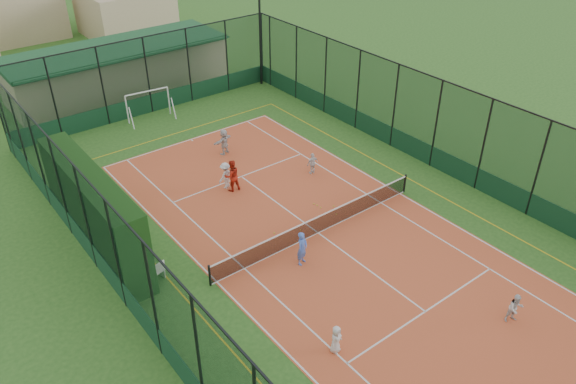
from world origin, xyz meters
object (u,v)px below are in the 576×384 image
at_px(coach, 232,176).
at_px(child_far_back, 224,142).
at_px(child_near_mid, 302,248).
at_px(child_near_right, 515,308).
at_px(child_near_left, 336,339).
at_px(child_far_right, 313,163).
at_px(clubhouse, 118,68).
at_px(white_bench, 147,277).
at_px(floodlight_ne, 260,28).
at_px(child_far_left, 226,175).
at_px(futsal_goal_far, 148,105).

bearing_deg(coach, child_far_back, -108.16).
xyz_separation_m(child_near_mid, child_near_right, (4.19, -7.52, -0.17)).
bearing_deg(coach, child_near_left, 83.65).
height_order(child_near_mid, coach, coach).
distance_m(child_near_mid, child_far_back, 10.69).
height_order(child_far_right, coach, coach).
relative_size(clubhouse, child_near_left, 13.21).
distance_m(clubhouse, coach, 16.49).
bearing_deg(child_far_right, white_bench, 15.18).
distance_m(floodlight_ne, child_far_left, 14.87).
distance_m(white_bench, child_far_left, 7.93).
bearing_deg(coach, child_near_right, 111.50).
bearing_deg(white_bench, child_far_left, 19.43).
height_order(child_near_right, child_far_left, child_far_left).
bearing_deg(child_near_left, white_bench, 99.67).
bearing_deg(child_far_left, white_bench, 15.82).
relative_size(futsal_goal_far, child_far_back, 1.90).
height_order(child_near_mid, child_far_right, child_near_mid).
distance_m(white_bench, child_near_right, 14.35).
relative_size(child_far_left, child_far_right, 1.19).
bearing_deg(child_near_mid, child_far_left, 61.89).
bearing_deg(child_near_right, coach, 129.05).
distance_m(child_near_mid, child_near_right, 8.61).
bearing_deg(floodlight_ne, child_far_left, -132.75).
height_order(white_bench, child_far_back, child_far_back).
bearing_deg(coach, clubhouse, -85.45).
relative_size(floodlight_ne, child_near_mid, 5.18).
relative_size(white_bench, child_far_left, 1.17).
bearing_deg(child_near_right, futsal_goal_far, 122.43).
bearing_deg(futsal_goal_far, child_near_mid, -88.53).
relative_size(clubhouse, coach, 8.88).
relative_size(child_far_left, coach, 0.85).
xyz_separation_m(child_near_left, coach, (2.96, 11.27, 0.28)).
bearing_deg(white_bench, coach, 16.43).
height_order(child_near_mid, child_far_left, child_near_mid).
bearing_deg(clubhouse, child_near_right, -85.82).
distance_m(child_near_mid, child_far_left, 7.20).
bearing_deg(coach, white_bench, 39.40).
height_order(floodlight_ne, child_near_mid, floodlight_ne).
bearing_deg(child_near_mid, child_near_left, -137.53).
distance_m(clubhouse, child_far_back, 12.88).
bearing_deg(child_near_left, child_far_right, 36.22).
distance_m(child_near_left, coach, 11.66).
xyz_separation_m(futsal_goal_far, child_near_mid, (-1.34, -17.33, -0.12)).
relative_size(white_bench, child_near_left, 1.47).
xyz_separation_m(floodlight_ne, clubhouse, (-8.60, 5.40, -2.55)).
bearing_deg(child_near_mid, child_far_right, 24.33).
distance_m(floodlight_ne, child_near_left, 25.89).
relative_size(floodlight_ne, coach, 4.82).
distance_m(child_near_right, child_far_back, 17.95).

